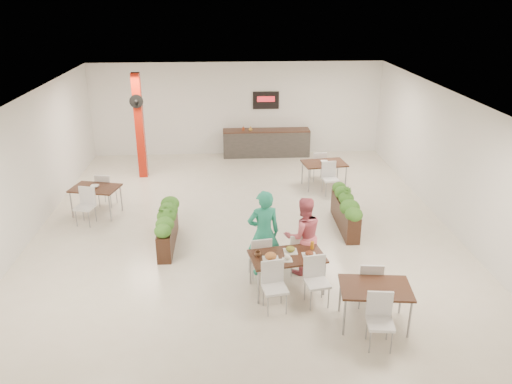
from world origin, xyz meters
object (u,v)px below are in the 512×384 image
(red_column, at_px, (140,125))
(side_table_a, at_px, (96,192))
(planter_right, at_px, (345,208))
(side_table_b, at_px, (324,166))
(main_table, at_px, (287,261))
(diner_woman, at_px, (303,236))
(side_table_c, at_px, (375,293))
(service_counter, at_px, (266,142))
(diner_man, at_px, (264,233))
(planter_left, at_px, (167,225))

(red_column, bearing_deg, side_table_a, -105.32)
(planter_right, relative_size, side_table_b, 1.21)
(main_table, xyz_separation_m, diner_woman, (0.41, 0.66, 0.19))
(main_table, relative_size, side_table_c, 1.09)
(service_counter, relative_size, side_table_b, 1.81)
(service_counter, height_order, side_table_b, service_counter)
(planter_right, xyz_separation_m, side_table_a, (-6.23, 1.15, 0.12))
(diner_man, height_order, side_table_a, diner_man)
(service_counter, xyz_separation_m, main_table, (-0.29, -8.49, 0.14))
(diner_man, xyz_separation_m, planter_right, (2.15, 2.01, -0.41))
(main_table, bearing_deg, planter_left, 140.95)
(service_counter, xyz_separation_m, side_table_c, (1.08, -9.66, 0.13))
(diner_woman, height_order, side_table_a, diner_woman)
(planter_right, distance_m, side_table_c, 3.84)
(main_table, distance_m, side_table_b, 5.68)
(side_table_a, bearing_deg, side_table_c, -26.40)
(red_column, height_order, planter_right, red_column)
(diner_man, distance_m, side_table_a, 5.17)
(planter_right, bearing_deg, side_table_a, 169.52)
(service_counter, height_order, planter_left, service_counter)
(side_table_b, distance_m, side_table_c, 6.58)
(side_table_a, distance_m, side_table_b, 6.42)
(diner_man, xyz_separation_m, side_table_a, (-4.08, 3.16, -0.28))
(diner_woman, relative_size, planter_right, 0.82)
(diner_man, relative_size, side_table_c, 1.10)
(diner_woman, relative_size, planter_left, 0.86)
(service_counter, bearing_deg, side_table_c, -83.59)
(diner_man, bearing_deg, main_table, 111.06)
(diner_woman, xyz_separation_m, planter_right, (1.35, 2.01, -0.32))
(service_counter, distance_m, diner_woman, 7.85)
(main_table, xyz_separation_m, planter_left, (-2.47, 2.01, -0.13))
(red_column, height_order, service_counter, red_column)
(red_column, relative_size, planter_right, 1.59)
(diner_man, relative_size, side_table_b, 1.10)
(service_counter, distance_m, diner_man, 7.88)
(diner_woman, bearing_deg, side_table_c, 108.38)
(main_table, height_order, diner_woman, diner_woman)
(diner_woman, bearing_deg, side_table_a, -42.63)
(red_column, relative_size, diner_man, 1.76)
(planter_left, distance_m, side_table_a, 2.70)
(service_counter, relative_size, main_table, 1.66)
(main_table, relative_size, planter_left, 0.94)
(main_table, relative_size, side_table_b, 1.09)
(service_counter, bearing_deg, side_table_a, -135.55)
(diner_man, bearing_deg, planter_right, -146.70)
(red_column, xyz_separation_m, side_table_c, (5.08, -7.79, -1.02))
(red_column, bearing_deg, diner_man, -60.99)
(red_column, relative_size, side_table_c, 1.93)
(main_table, relative_size, side_table_a, 1.08)
(planter_left, bearing_deg, side_table_a, 137.90)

